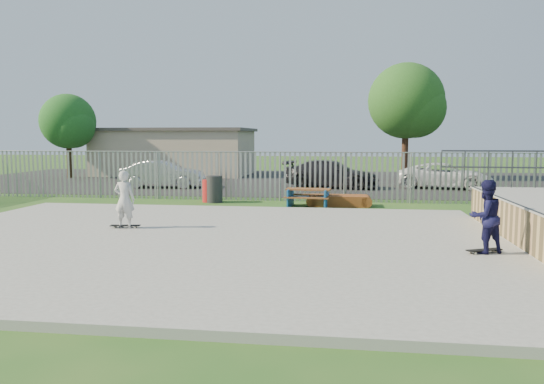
# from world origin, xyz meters

# --- Properties ---
(ground) EXTENTS (120.00, 120.00, 0.00)m
(ground) POSITION_xyz_m (0.00, 0.00, 0.00)
(ground) COLOR #26591E
(ground) RESTS_ON ground
(concrete_slab) EXTENTS (15.00, 12.00, 0.15)m
(concrete_slab) POSITION_xyz_m (0.00, 0.00, 0.07)
(concrete_slab) COLOR gray
(concrete_slab) RESTS_ON ground
(fence) EXTENTS (26.04, 16.02, 2.00)m
(fence) POSITION_xyz_m (1.00, 4.59, 1.00)
(fence) COLOR gray
(fence) RESTS_ON ground
(picnic_table) EXTENTS (1.74, 1.47, 0.69)m
(picnic_table) POSITION_xyz_m (2.28, 7.31, 0.35)
(picnic_table) COLOR brown
(picnic_table) RESTS_ON ground
(funbox) EXTENTS (2.04, 1.04, 0.41)m
(funbox) POSITION_xyz_m (3.42, 7.76, 0.20)
(funbox) COLOR brown
(funbox) RESTS_ON ground
(trash_bin_red) EXTENTS (0.54, 0.54, 0.90)m
(trash_bin_red) POSITION_xyz_m (-1.78, 8.24, 0.45)
(trash_bin_red) COLOR #B11B1B
(trash_bin_red) RESTS_ON ground
(trash_bin_grey) EXTENTS (0.64, 0.64, 1.07)m
(trash_bin_grey) POSITION_xyz_m (-1.54, 8.15, 0.53)
(trash_bin_grey) COLOR #27282A
(trash_bin_grey) RESTS_ON ground
(parking_lot) EXTENTS (40.00, 18.00, 0.02)m
(parking_lot) POSITION_xyz_m (0.00, 19.00, 0.01)
(parking_lot) COLOR black
(parking_lot) RESTS_ON ground
(car_silver) EXTENTS (4.28, 1.81, 1.38)m
(car_silver) POSITION_xyz_m (-5.59, 13.64, 0.71)
(car_silver) COLOR #BBBBC1
(car_silver) RESTS_ON parking_lot
(car_dark) EXTENTS (5.08, 2.80, 1.40)m
(car_dark) POSITION_xyz_m (2.93, 14.81, 0.72)
(car_dark) COLOR black
(car_dark) RESTS_ON parking_lot
(car_white) EXTENTS (4.97, 3.06, 1.29)m
(car_white) POSITION_xyz_m (8.60, 15.26, 0.66)
(car_white) COLOR white
(car_white) RESTS_ON parking_lot
(building) EXTENTS (10.40, 6.40, 3.20)m
(building) POSITION_xyz_m (-8.00, 23.00, 1.61)
(building) COLOR #BAAB8F
(building) RESTS_ON ground
(tree_left) EXTENTS (3.44, 3.44, 5.31)m
(tree_left) POSITION_xyz_m (-13.77, 19.22, 3.57)
(tree_left) COLOR #3B2B17
(tree_left) RESTS_ON ground
(tree_mid) EXTENTS (4.60, 4.60, 7.10)m
(tree_mid) POSITION_xyz_m (7.25, 21.14, 4.78)
(tree_mid) COLOR #462A1C
(tree_mid) RESTS_ON ground
(skateboard_a) EXTENTS (0.81, 0.52, 0.08)m
(skateboard_a) POSITION_xyz_m (6.60, -0.76, 0.19)
(skateboard_a) COLOR black
(skateboard_a) RESTS_ON concrete_slab
(skateboard_b) EXTENTS (0.82, 0.31, 0.08)m
(skateboard_b) POSITION_xyz_m (-2.27, 1.16, 0.19)
(skateboard_b) COLOR black
(skateboard_b) RESTS_ON concrete_slab
(skater_navy) EXTENTS (0.94, 0.86, 1.56)m
(skater_navy) POSITION_xyz_m (6.60, -0.76, 0.93)
(skater_navy) COLOR #13123A
(skater_navy) RESTS_ON concrete_slab
(skater_white) EXTENTS (0.58, 0.39, 1.56)m
(skater_white) POSITION_xyz_m (-2.27, 1.16, 0.93)
(skater_white) COLOR silver
(skater_white) RESTS_ON concrete_slab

